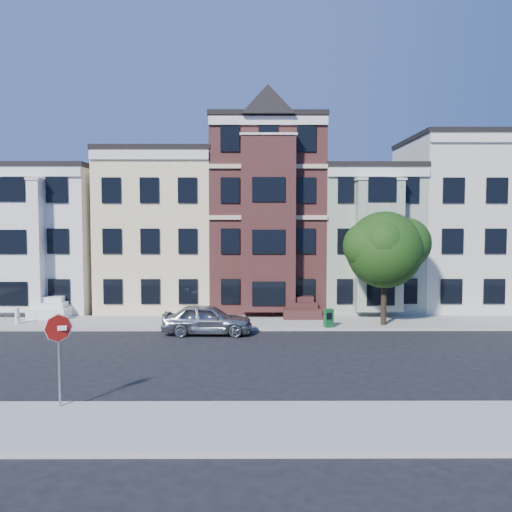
{
  "coord_description": "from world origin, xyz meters",
  "views": [
    {
      "loc": [
        -0.86,
        -23.74,
        5.95
      ],
      "look_at": [
        -0.75,
        2.63,
        4.2
      ],
      "focal_mm": 40.0,
      "sensor_mm": 36.0,
      "label": 1
    }
  ],
  "objects_px": {
    "street_tree": "(384,255)",
    "parked_car": "(207,319)",
    "fire_hydrant": "(17,317)",
    "stop_sign": "(59,354)",
    "newspaper_box": "(329,318)"
  },
  "relations": [
    {
      "from": "fire_hydrant",
      "to": "newspaper_box",
      "type": "bearing_deg",
      "value": -3.16
    },
    {
      "from": "street_tree",
      "to": "stop_sign",
      "type": "distance_m",
      "value": 18.9
    },
    {
      "from": "street_tree",
      "to": "newspaper_box",
      "type": "xyz_separation_m",
      "value": [
        -3.1,
        -0.71,
        -3.33
      ]
    },
    {
      "from": "street_tree",
      "to": "parked_car",
      "type": "xyz_separation_m",
      "value": [
        -9.47,
        -1.85,
        -3.19
      ]
    },
    {
      "from": "street_tree",
      "to": "parked_car",
      "type": "height_order",
      "value": "street_tree"
    },
    {
      "from": "parked_car",
      "to": "newspaper_box",
      "type": "distance_m",
      "value": 6.48
    },
    {
      "from": "parked_car",
      "to": "newspaper_box",
      "type": "relative_size",
      "value": 4.7
    },
    {
      "from": "street_tree",
      "to": "stop_sign",
      "type": "relative_size",
      "value": 2.35
    },
    {
      "from": "newspaper_box",
      "to": "stop_sign",
      "type": "xyz_separation_m",
      "value": [
        -9.98,
        -12.76,
        1.14
      ]
    },
    {
      "from": "street_tree",
      "to": "newspaper_box",
      "type": "distance_m",
      "value": 4.6
    },
    {
      "from": "street_tree",
      "to": "stop_sign",
      "type": "xyz_separation_m",
      "value": [
        -13.08,
        -13.47,
        -2.19
      ]
    },
    {
      "from": "fire_hydrant",
      "to": "stop_sign",
      "type": "distance_m",
      "value": 15.43
    },
    {
      "from": "newspaper_box",
      "to": "stop_sign",
      "type": "distance_m",
      "value": 16.24
    },
    {
      "from": "newspaper_box",
      "to": "stop_sign",
      "type": "height_order",
      "value": "stop_sign"
    },
    {
      "from": "fire_hydrant",
      "to": "stop_sign",
      "type": "relative_size",
      "value": 0.24
    }
  ]
}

